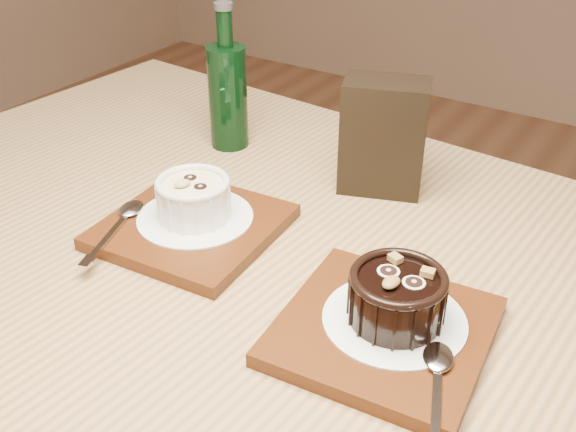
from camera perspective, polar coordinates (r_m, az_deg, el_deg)
name	(u,v)px	position (r m, az deg, el deg)	size (l,w,h in m)	color
table	(271,345)	(0.75, -1.49, -10.86)	(1.26, 0.89, 0.75)	olive
tray_left	(192,227)	(0.76, -8.12, -0.91)	(0.18, 0.18, 0.01)	#54260E
doily_left	(195,217)	(0.76, -7.86, -0.09)	(0.13, 0.13, 0.00)	white
ramekin_white	(193,197)	(0.75, -8.01, 1.63)	(0.08, 0.08, 0.05)	white
spoon_left	(118,224)	(0.76, -14.22, -0.68)	(0.03, 0.13, 0.01)	silver
tray_right	(383,331)	(0.62, 8.07, -9.62)	(0.18, 0.18, 0.01)	#54260E
doily_right	(394,319)	(0.62, 8.99, -8.63)	(0.13, 0.13, 0.00)	white
ramekin_dark	(397,295)	(0.60, 9.21, -6.61)	(0.09, 0.09, 0.05)	black
spoon_right	(437,387)	(0.56, 12.50, -13.98)	(0.03, 0.13, 0.01)	silver
condiment_stand	(383,137)	(0.82, 8.08, 6.67)	(0.10, 0.06, 0.14)	black
green_bottle	(228,93)	(0.93, -5.13, 10.33)	(0.05, 0.05, 0.20)	black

